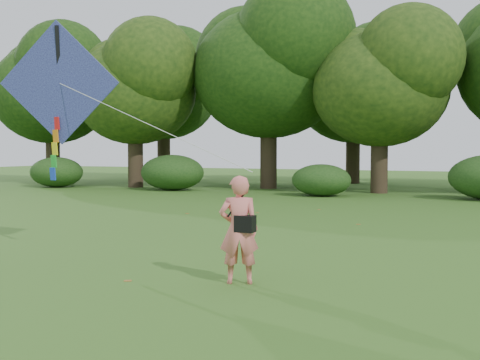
% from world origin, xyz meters
% --- Properties ---
extents(ground, '(100.00, 100.00, 0.00)m').
position_xyz_m(ground, '(0.00, 0.00, 0.00)').
color(ground, '#265114').
rests_on(ground, ground).
extents(man_kite_flyer, '(0.73, 0.62, 1.70)m').
position_xyz_m(man_kite_flyer, '(-0.38, -0.18, 0.85)').
color(man_kite_flyer, '#EA756E').
rests_on(man_kite_flyer, ground).
extents(crossbody_bag, '(0.43, 0.20, 0.69)m').
position_xyz_m(crossbody_bag, '(-0.27, -0.21, 0.96)').
color(crossbody_bag, black).
rests_on(crossbody_bag, ground).
extents(flying_kite, '(5.98, 1.69, 3.23)m').
position_xyz_m(flying_kite, '(-4.91, 1.05, 3.40)').
color(flying_kite, '#233899').
rests_on(flying_kite, ground).
extents(tree_line, '(54.70, 15.30, 9.48)m').
position_xyz_m(tree_line, '(1.67, 22.88, 5.60)').
color(tree_line, '#3A2D1E').
rests_on(tree_line, ground).
extents(shrub_band, '(39.15, 3.22, 1.88)m').
position_xyz_m(shrub_band, '(-0.72, 17.60, 0.86)').
color(shrub_band, '#264919').
rests_on(shrub_band, ground).
extents(fallen_leaves, '(11.16, 12.39, 0.01)m').
position_xyz_m(fallen_leaves, '(-0.04, 5.43, 0.01)').
color(fallen_leaves, '#975F29').
rests_on(fallen_leaves, ground).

